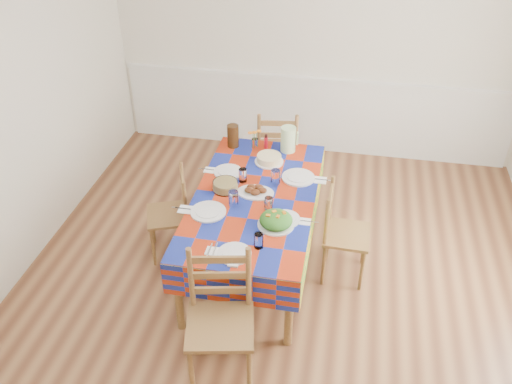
% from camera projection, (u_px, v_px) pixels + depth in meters
% --- Properties ---
extents(room, '(4.58, 5.08, 2.78)m').
position_uv_depth(room, '(284.00, 158.00, 3.78)').
color(room, brown).
rests_on(room, ground).
extents(wainscot, '(4.41, 0.06, 0.92)m').
position_uv_depth(wainscot, '(313.00, 112.00, 6.27)').
color(wainscot, white).
rests_on(wainscot, room).
extents(dining_table, '(1.00, 1.87, 0.73)m').
position_uv_depth(dining_table, '(255.00, 204.00, 4.52)').
color(dining_table, brown).
rests_on(dining_table, room).
extents(setting_near_head, '(0.40, 0.27, 0.12)m').
position_uv_depth(setting_near_head, '(242.00, 249.00, 3.89)').
color(setting_near_head, white).
rests_on(setting_near_head, dining_table).
extents(setting_left_near, '(0.52, 0.31, 0.14)m').
position_uv_depth(setting_left_near, '(217.00, 207.00, 4.30)').
color(setting_left_near, white).
rests_on(setting_left_near, dining_table).
extents(setting_left_far, '(0.46, 0.27, 0.12)m').
position_uv_depth(setting_left_far, '(233.00, 173.00, 4.72)').
color(setting_left_far, white).
rests_on(setting_left_far, dining_table).
extents(setting_right_near, '(0.44, 0.26, 0.11)m').
position_uv_depth(setting_right_near, '(280.00, 213.00, 4.24)').
color(setting_right_near, white).
rests_on(setting_right_near, dining_table).
extents(setting_right_far, '(0.54, 0.31, 0.14)m').
position_uv_depth(setting_right_far, '(291.00, 177.00, 4.65)').
color(setting_right_far, white).
rests_on(setting_right_far, dining_table).
extents(meat_platter, '(0.31, 0.22, 0.06)m').
position_uv_depth(meat_platter, '(255.00, 191.00, 4.50)').
color(meat_platter, white).
rests_on(meat_platter, dining_table).
extents(salad_platter, '(0.28, 0.28, 0.12)m').
position_uv_depth(salad_platter, '(276.00, 220.00, 4.13)').
color(salad_platter, white).
rests_on(salad_platter, dining_table).
extents(pasta_bowl, '(0.22, 0.22, 0.08)m').
position_uv_depth(pasta_bowl, '(225.00, 186.00, 4.53)').
color(pasta_bowl, white).
rests_on(pasta_bowl, dining_table).
extents(cake, '(0.26, 0.26, 0.07)m').
position_uv_depth(cake, '(269.00, 159.00, 4.89)').
color(cake, white).
rests_on(cake, dining_table).
extents(serving_utensils, '(0.13, 0.28, 0.01)m').
position_uv_depth(serving_utensils, '(268.00, 204.00, 4.38)').
color(serving_utensils, black).
rests_on(serving_utensils, dining_table).
extents(flower_vase, '(0.13, 0.10, 0.20)m').
position_uv_depth(flower_vase, '(255.00, 141.00, 5.06)').
color(flower_vase, white).
rests_on(flower_vase, dining_table).
extents(hot_sauce, '(0.03, 0.03, 0.14)m').
position_uv_depth(hot_sauce, '(266.00, 141.00, 5.08)').
color(hot_sauce, '#B70E1B').
rests_on(hot_sauce, dining_table).
extents(green_pitcher, '(0.14, 0.14, 0.24)m').
position_uv_depth(green_pitcher, '(288.00, 139.00, 5.02)').
color(green_pitcher, '#C6EDA7').
rests_on(green_pitcher, dining_table).
extents(tea_pitcher, '(0.11, 0.11, 0.22)m').
position_uv_depth(tea_pitcher, '(233.00, 136.00, 5.09)').
color(tea_pitcher, black).
rests_on(tea_pitcher, dining_table).
extents(name_card, '(0.08, 0.02, 0.02)m').
position_uv_depth(name_card, '(233.00, 266.00, 3.77)').
color(name_card, white).
rests_on(name_card, dining_table).
extents(chair_near, '(0.53, 0.51, 1.02)m').
position_uv_depth(chair_near, '(220.00, 321.00, 3.66)').
color(chair_near, brown).
rests_on(chair_near, room).
extents(chair_far, '(0.48, 0.46, 0.96)m').
position_uv_depth(chair_far, '(277.00, 151.00, 5.57)').
color(chair_far, brown).
rests_on(chair_far, room).
extents(chair_left, '(0.47, 0.48, 0.85)m').
position_uv_depth(chair_left, '(172.00, 214.00, 4.78)').
color(chair_left, brown).
rests_on(chair_left, room).
extents(chair_right, '(0.39, 0.40, 0.89)m').
position_uv_depth(chair_right, '(342.00, 234.00, 4.53)').
color(chair_right, brown).
rests_on(chair_right, room).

